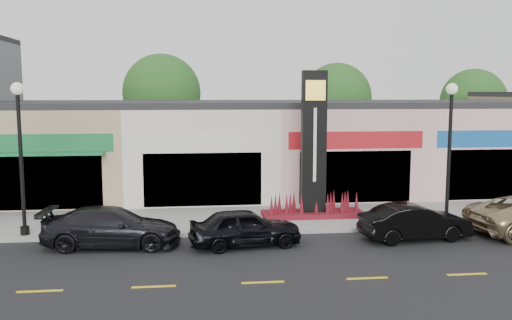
# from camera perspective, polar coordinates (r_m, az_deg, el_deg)

# --- Properties ---
(ground) EXTENTS (120.00, 120.00, 0.00)m
(ground) POSITION_cam_1_polar(r_m,az_deg,el_deg) (18.31, -0.46, -9.59)
(ground) COLOR black
(ground) RESTS_ON ground
(sidewalk) EXTENTS (52.00, 4.30, 0.15)m
(sidewalk) POSITION_cam_1_polar(r_m,az_deg,el_deg) (22.48, -1.63, -6.23)
(sidewalk) COLOR gray
(sidewalk) RESTS_ON ground
(curb) EXTENTS (52.00, 0.20, 0.15)m
(curb) POSITION_cam_1_polar(r_m,az_deg,el_deg) (20.30, -1.09, -7.69)
(curb) COLOR gray
(curb) RESTS_ON ground
(shop_beige) EXTENTS (7.00, 10.85, 4.80)m
(shop_beige) POSITION_cam_1_polar(r_m,az_deg,el_deg) (29.80, -19.37, 1.21)
(shop_beige) COLOR tan
(shop_beige) RESTS_ON ground
(shop_cream) EXTENTS (7.00, 10.01, 4.80)m
(shop_cream) POSITION_cam_1_polar(r_m,az_deg,el_deg) (29.06, -5.78, 1.43)
(shop_cream) COLOR silver
(shop_cream) RESTS_ON ground
(shop_pink_w) EXTENTS (7.00, 10.01, 4.80)m
(shop_pink_w) POSITION_cam_1_polar(r_m,az_deg,el_deg) (29.97, 7.73, 1.58)
(shop_pink_w) COLOR beige
(shop_pink_w) RESTS_ON ground
(shop_pink_e) EXTENTS (7.00, 10.01, 4.80)m
(shop_pink_e) POSITION_cam_1_polar(r_m,az_deg,el_deg) (32.40, 19.83, 1.63)
(shop_pink_e) COLOR beige
(shop_pink_e) RESTS_ON ground
(tree_rear_west) EXTENTS (5.20, 5.20, 7.83)m
(tree_rear_west) POSITION_cam_1_polar(r_m,az_deg,el_deg) (37.00, -9.90, 6.96)
(tree_rear_west) COLOR #382619
(tree_rear_west) RESTS_ON ground
(tree_rear_mid) EXTENTS (4.80, 4.80, 7.29)m
(tree_rear_mid) POSITION_cam_1_polar(r_m,az_deg,el_deg) (38.23, 8.49, 6.49)
(tree_rear_mid) COLOR #382619
(tree_rear_mid) RESTS_ON ground
(tree_rear_east) EXTENTS (4.60, 4.60, 6.94)m
(tree_rear_east) POSITION_cam_1_polar(r_m,az_deg,el_deg) (41.93, 21.88, 5.76)
(tree_rear_east) COLOR #382619
(tree_rear_east) RESTS_ON ground
(lamp_west_near) EXTENTS (0.44, 0.44, 5.47)m
(lamp_west_near) POSITION_cam_1_polar(r_m,az_deg,el_deg) (20.95, -23.58, 1.63)
(lamp_west_near) COLOR black
(lamp_west_near) RESTS_ON sidewalk
(lamp_east_near) EXTENTS (0.44, 0.44, 5.47)m
(lamp_east_near) POSITION_cam_1_polar(r_m,az_deg,el_deg) (22.30, 19.72, 2.11)
(lamp_east_near) COLOR black
(lamp_east_near) RESTS_ON sidewalk
(pylon_sign) EXTENTS (4.20, 1.30, 6.00)m
(pylon_sign) POSITION_cam_1_polar(r_m,az_deg,el_deg) (22.37, 6.06, -0.59)
(pylon_sign) COLOR #560E14
(pylon_sign) RESTS_ON sidewalk
(car_dark_sedan) EXTENTS (2.24, 4.80, 1.36)m
(car_dark_sedan) POSITION_cam_1_polar(r_m,az_deg,el_deg) (19.35, -14.94, -6.84)
(car_dark_sedan) COLOR black
(car_dark_sedan) RESTS_ON ground
(car_black_sedan) EXTENTS (2.08, 4.02, 1.31)m
(car_black_sedan) POSITION_cam_1_polar(r_m,az_deg,el_deg) (18.76, -1.15, -7.12)
(car_black_sedan) COLOR black
(car_black_sedan) RESTS_ON ground
(car_black_conv) EXTENTS (1.78, 4.05, 1.29)m
(car_black_conv) POSITION_cam_1_polar(r_m,az_deg,el_deg) (20.36, 16.39, -6.29)
(car_black_conv) COLOR black
(car_black_conv) RESTS_ON ground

